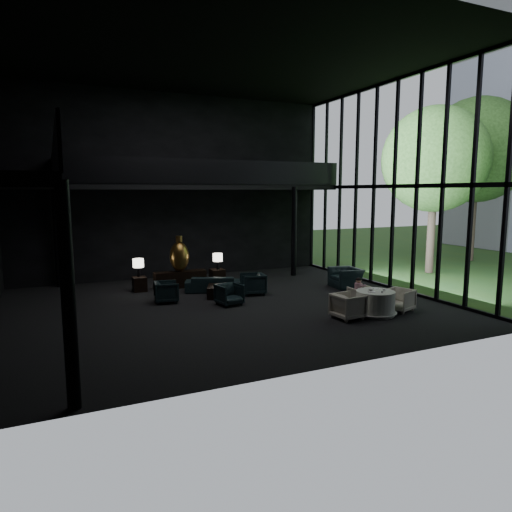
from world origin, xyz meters
name	(u,v)px	position (x,y,z in m)	size (l,w,h in m)	color
floor	(226,306)	(0.00, 0.00, 0.00)	(14.00, 12.00, 0.02)	black
ceiling	(223,55)	(0.00, 0.00, 8.00)	(14.00, 12.00, 0.02)	black
wall_back	(177,187)	(0.00, 6.00, 4.00)	(14.00, 0.04, 8.00)	black
wall_front	(328,182)	(0.00, -6.00, 4.00)	(14.00, 0.04, 8.00)	black
curtain_wall	(394,186)	(6.95, 0.00, 4.00)	(0.20, 12.00, 8.00)	black
mezzanine_left	(15,184)	(-6.00, 0.00, 4.00)	(2.00, 12.00, 0.25)	black
mezzanine_back	(206,187)	(1.00, 5.00, 4.00)	(12.00, 2.00, 0.25)	black
railing_left	(55,162)	(-5.00, 0.00, 4.60)	(0.06, 12.00, 1.00)	black
railing_back	(213,172)	(1.00, 4.00, 4.60)	(12.00, 0.06, 1.00)	black
column_sw	(68,298)	(-5.00, -5.70, 2.00)	(0.24, 0.24, 4.00)	black
column_nw	(57,237)	(-5.00, 5.70, 2.00)	(0.24, 0.24, 4.00)	black
column_ne	(294,232)	(4.80, 4.00, 2.00)	(0.24, 0.24, 4.00)	black
tree_near	(435,160)	(11.00, 2.00, 5.23)	(4.80, 4.80, 7.65)	#382D23
tree_far	(477,150)	(16.00, 4.00, 5.99)	(5.60, 5.60, 8.80)	#382D23
console	(180,279)	(-0.61, 3.54, 0.33)	(2.06, 0.47, 0.66)	black
bronze_urn	(179,256)	(-0.61, 3.56, 1.26)	(0.76, 0.76, 1.41)	#A5642A
side_table_left	(140,284)	(-2.21, 3.50, 0.28)	(0.50, 0.50, 0.55)	black
table_lamp_left	(138,264)	(-2.21, 3.62, 1.05)	(0.41, 0.41, 0.69)	black
side_table_right	(217,276)	(0.99, 3.62, 0.31)	(0.56, 0.56, 0.61)	black
table_lamp_right	(218,258)	(0.99, 3.55, 1.09)	(0.40, 0.40, 0.67)	black
sofa	(213,281)	(0.33, 2.30, 0.41)	(2.09, 0.61, 0.82)	black
lounge_armchair_west	(166,290)	(-1.69, 1.32, 0.42)	(0.82, 0.77, 0.84)	black
lounge_armchair_east	(253,282)	(1.55, 1.24, 0.48)	(0.93, 0.87, 0.96)	black
lounge_armchair_south	(229,293)	(0.16, 0.09, 0.40)	(0.78, 0.73, 0.80)	black
window_armchair	(346,273)	(5.43, 0.85, 0.58)	(1.32, 0.86, 1.15)	black
coffee_table	(221,291)	(0.29, 1.27, 0.21)	(0.95, 0.95, 0.42)	black
dining_table	(375,304)	(3.85, -2.93, 0.33)	(1.34, 1.34, 0.75)	white
dining_chair_north	(362,297)	(3.99, -2.11, 0.39)	(0.76, 0.71, 0.78)	beige
dining_chair_east	(399,299)	(4.86, -2.87, 0.40)	(0.78, 0.73, 0.80)	silver
dining_chair_west	(348,304)	(2.82, -2.95, 0.46)	(0.90, 0.84, 0.93)	beige
child	(358,286)	(3.92, -1.97, 0.72)	(0.26, 0.26, 0.55)	#EBA2C5
plate_a	(372,292)	(3.64, -3.00, 0.76)	(0.22, 0.22, 0.01)	white
plate_b	(376,288)	(4.08, -2.65, 0.76)	(0.20, 0.20, 0.01)	white
saucer	(384,290)	(4.12, -2.99, 0.76)	(0.14, 0.14, 0.01)	white
coffee_cup	(384,289)	(4.12, -2.99, 0.79)	(0.09, 0.09, 0.06)	white
cereal_bowl	(371,289)	(3.75, -2.80, 0.79)	(0.15, 0.15, 0.08)	white
cream_pot	(382,292)	(3.87, -3.20, 0.78)	(0.06, 0.06, 0.07)	#99999E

